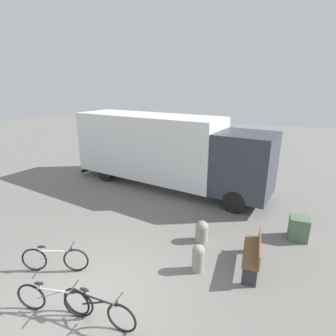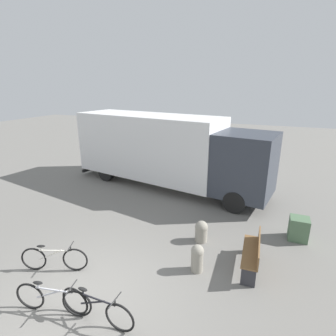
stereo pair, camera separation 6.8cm
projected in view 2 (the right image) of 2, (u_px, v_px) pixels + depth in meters
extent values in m
plane|color=slate|center=(83.00, 302.00, 5.80)|extent=(60.00, 60.00, 0.00)
cube|color=white|center=(149.00, 145.00, 12.45)|extent=(7.38, 3.48, 2.87)
cube|color=#333842|center=(245.00, 164.00, 10.19)|extent=(2.50, 2.53, 2.44)
cube|color=black|center=(98.00, 166.00, 14.76)|extent=(0.48, 2.15, 0.16)
cylinder|color=black|center=(249.00, 186.00, 11.35)|extent=(0.88, 0.42, 0.85)
cylinder|color=black|center=(234.00, 202.00, 9.77)|extent=(0.88, 0.42, 0.85)
cylinder|color=black|center=(131.00, 163.00, 14.66)|extent=(0.88, 0.42, 0.85)
cylinder|color=black|center=(106.00, 172.00, 13.08)|extent=(0.88, 0.42, 0.85)
cube|color=brown|center=(251.00, 251.00, 6.76)|extent=(0.46, 1.54, 0.04)
cube|color=brown|center=(259.00, 247.00, 6.64)|extent=(0.09, 1.52, 0.39)
cube|color=#2D2D33|center=(248.00, 278.00, 6.19)|extent=(0.34, 0.06, 0.47)
cube|color=#2D2D33|center=(251.00, 245.00, 7.47)|extent=(0.34, 0.06, 0.47)
torus|color=black|center=(34.00, 259.00, 6.72)|extent=(0.63, 0.27, 0.65)
torus|color=black|center=(75.00, 260.00, 6.69)|extent=(0.63, 0.27, 0.65)
cylinder|color=silver|center=(53.00, 251.00, 6.62)|extent=(0.87, 0.35, 0.04)
cylinder|color=silver|center=(51.00, 255.00, 6.66)|extent=(0.58, 0.24, 0.31)
cylinder|color=silver|center=(41.00, 249.00, 6.62)|extent=(0.03, 0.03, 0.11)
ellipsoid|color=black|center=(41.00, 246.00, 6.59)|extent=(0.24, 0.16, 0.05)
cylinder|color=black|center=(71.00, 249.00, 6.59)|extent=(0.03, 0.03, 0.14)
cylinder|color=black|center=(70.00, 246.00, 6.57)|extent=(0.18, 0.42, 0.02)
torus|color=black|center=(30.00, 296.00, 5.53)|extent=(0.65, 0.17, 0.65)
torus|color=black|center=(77.00, 304.00, 5.34)|extent=(0.65, 0.17, 0.65)
cylinder|color=silver|center=(52.00, 290.00, 5.36)|extent=(0.90, 0.21, 0.04)
cylinder|color=silver|center=(49.00, 294.00, 5.41)|extent=(0.60, 0.15, 0.31)
cylinder|color=silver|center=(38.00, 286.00, 5.39)|extent=(0.03, 0.03, 0.11)
ellipsoid|color=black|center=(38.00, 283.00, 5.37)|extent=(0.23, 0.13, 0.05)
cylinder|color=black|center=(72.00, 290.00, 5.26)|extent=(0.03, 0.03, 0.14)
cylinder|color=black|center=(71.00, 287.00, 5.24)|extent=(0.11, 0.44, 0.02)
torus|color=black|center=(75.00, 301.00, 5.41)|extent=(0.65, 0.05, 0.65)
torus|color=black|center=(120.00, 318.00, 5.02)|extent=(0.65, 0.05, 0.65)
cylinder|color=black|center=(95.00, 299.00, 5.13)|extent=(0.91, 0.04, 0.04)
cylinder|color=black|center=(93.00, 302.00, 5.20)|extent=(0.61, 0.04, 0.31)
cylinder|color=black|center=(83.00, 292.00, 5.22)|extent=(0.03, 0.03, 0.11)
ellipsoid|color=black|center=(83.00, 289.00, 5.20)|extent=(0.22, 0.09, 0.05)
cylinder|color=black|center=(115.00, 303.00, 4.95)|extent=(0.03, 0.03, 0.14)
cylinder|color=black|center=(115.00, 300.00, 4.93)|extent=(0.03, 0.44, 0.02)
cylinder|color=gray|center=(197.00, 261.00, 6.70)|extent=(0.31, 0.31, 0.59)
sphere|color=gray|center=(197.00, 251.00, 6.61)|extent=(0.33, 0.33, 0.33)
cylinder|color=gray|center=(201.00, 234.00, 8.00)|extent=(0.37, 0.37, 0.48)
sphere|color=gray|center=(201.00, 227.00, 7.93)|extent=(0.39, 0.39, 0.39)
cube|color=#4C6B4C|center=(299.00, 229.00, 8.06)|extent=(0.55, 0.52, 0.73)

